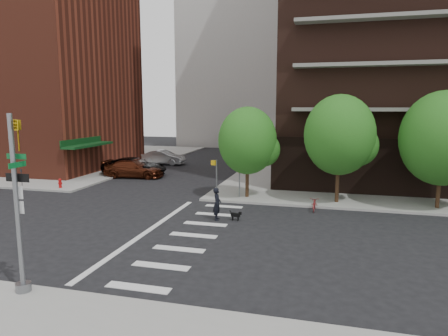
{
  "coord_description": "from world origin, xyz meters",
  "views": [
    {
      "loc": [
        9.32,
        -18.1,
        6.37
      ],
      "look_at": [
        3.0,
        6.0,
        2.5
      ],
      "focal_mm": 32.0,
      "sensor_mm": 36.0,
      "label": 1
    }
  ],
  "objects": [
    {
      "name": "dog",
      "position": [
        4.46,
        3.09,
        0.33
      ],
      "size": [
        0.62,
        0.23,
        0.52
      ],
      "rotation": [
        0.0,
        0.0,
        -0.13
      ],
      "color": "black",
      "rests_on": "ground"
    },
    {
      "name": "parked_car_maroon",
      "position": [
        -7.54,
        14.13,
        0.78
      ],
      "size": [
        2.7,
        5.55,
        1.55
      ],
      "primitive_type": "imported",
      "rotation": [
        0.0,
        0.0,
        1.67
      ],
      "color": "#491B0D",
      "rests_on": "ground"
    },
    {
      "name": "fire_hydrant",
      "position": [
        -10.5,
        7.8,
        0.55
      ],
      "size": [
        0.24,
        0.24,
        0.73
      ],
      "color": "#A50C0C",
      "rests_on": "sidewalk_nw"
    },
    {
      "name": "parked_car_silver",
      "position": [
        -8.2,
        22.41,
        0.78
      ],
      "size": [
        1.79,
        4.8,
        1.57
      ],
      "primitive_type": "imported",
      "rotation": [
        0.0,
        0.0,
        1.54
      ],
      "color": "#9A9DA0",
      "rests_on": "ground"
    },
    {
      "name": "traffic_signal",
      "position": [
        -0.47,
        -7.49,
        2.7
      ],
      "size": [
        0.9,
        0.75,
        6.0
      ],
      "color": "slate",
      "rests_on": "sidewalk_s"
    },
    {
      "name": "parking_meter",
      "position": [
        -14.0,
        7.8,
        0.96
      ],
      "size": [
        0.1,
        0.08,
        1.32
      ],
      "color": "black",
      "rests_on": "sidewalk_nw"
    },
    {
      "name": "pedestrian_signal",
      "position": [
        2.32,
        7.92,
        1.85
      ],
      "size": [
        2.18,
        0.67,
        2.6
      ],
      "color": "slate",
      "rests_on": "sidewalk_ne"
    },
    {
      "name": "scooter",
      "position": [
        8.65,
        6.5,
        0.42
      ],
      "size": [
        0.59,
        1.62,
        0.85
      ],
      "primitive_type": "imported",
      "rotation": [
        0.0,
        0.0,
        -0.02
      ],
      "color": "maroon",
      "rests_on": "ground"
    },
    {
      "name": "ground",
      "position": [
        0.0,
        0.0,
        0.0
      ],
      "size": [
        120.0,
        120.0,
        0.0
      ],
      "primitive_type": "plane",
      "color": "black",
      "rests_on": "ground"
    },
    {
      "name": "dog_walker",
      "position": [
        3.4,
        2.95,
        0.93
      ],
      "size": [
        0.73,
        0.53,
        1.85
      ],
      "primitive_type": "imported",
      "rotation": [
        0.0,
        0.0,
        1.7
      ],
      "color": "black",
      "rests_on": "ground"
    },
    {
      "name": "crosswalk",
      "position": [
        2.21,
        -0.0,
        0.01
      ],
      "size": [
        3.85,
        13.0,
        0.01
      ],
      "color": "silver",
      "rests_on": "ground"
    },
    {
      "name": "sidewalk_ne",
      "position": [
        20.5,
        23.5,
        0.07
      ],
      "size": [
        39.0,
        33.0,
        0.15
      ],
      "primitive_type": "cube",
      "color": "gray",
      "rests_on": "ground"
    },
    {
      "name": "parked_car_black",
      "position": [
        -7.96,
        15.11,
        0.83
      ],
      "size": [
        3.18,
        6.17,
        1.66
      ],
      "primitive_type": "imported",
      "rotation": [
        0.0,
        0.0,
        1.5
      ],
      "color": "black",
      "rests_on": "ground"
    },
    {
      "name": "tree_a",
      "position": [
        4.0,
        8.5,
        4.04
      ],
      "size": [
        4.0,
        4.0,
        5.9
      ],
      "color": "#301E11",
      "rests_on": "sidewalk_ne"
    },
    {
      "name": "sidewalk_nw",
      "position": [
        -24.5,
        23.5,
        0.07
      ],
      "size": [
        31.0,
        33.0,
        0.15
      ],
      "primitive_type": "cube",
      "color": "gray",
      "rests_on": "ground"
    },
    {
      "name": "tree_b",
      "position": [
        10.0,
        8.5,
        4.54
      ],
      "size": [
        4.5,
        4.5,
        6.65
      ],
      "color": "#301E11",
      "rests_on": "sidewalk_ne"
    },
    {
      "name": "midrise_nw",
      "position": [
        -22.0,
        18.0,
        10.15
      ],
      "size": [
        21.4,
        15.5,
        20.0
      ],
      "color": "maroon",
      "rests_on": "sidewalk_nw"
    },
    {
      "name": "tree_c",
      "position": [
        16.0,
        8.5,
        4.45
      ],
      "size": [
        5.0,
        5.0,
        6.8
      ],
      "color": "#301E11",
      "rests_on": "sidewalk_ne"
    }
  ]
}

